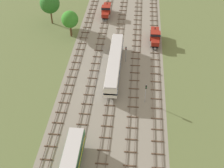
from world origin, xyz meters
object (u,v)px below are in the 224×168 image
object	(u,v)px
signal_post_nearest	(126,52)
shunter_loco_left_midfar	(106,10)
signal_post_near	(146,91)
passenger_coach_centre_left_near	(114,63)
shunter_loco_centre_right_mid	(155,36)

from	to	relation	value
signal_post_nearest	shunter_loco_left_midfar	bearing A→B (deg)	106.81
shunter_loco_left_midfar	signal_post_nearest	distance (m)	25.86
signal_post_near	passenger_coach_centre_left_near	bearing A→B (deg)	125.76
signal_post_near	signal_post_nearest	bearing A→B (deg)	108.81
signal_post_nearest	signal_post_near	world-z (taller)	signal_post_near
shunter_loco_left_midfar	shunter_loco_centre_right_mid	bearing A→B (deg)	-44.35
shunter_loco_centre_right_mid	signal_post_near	bearing A→B (deg)	-95.75
passenger_coach_centre_left_near	signal_post_nearest	bearing A→B (deg)	59.62
passenger_coach_centre_left_near	signal_post_nearest	distance (m)	4.94
signal_post_near	shunter_loco_centre_right_mid	bearing A→B (deg)	84.25
passenger_coach_centre_left_near	shunter_loco_left_midfar	bearing A→B (deg)	99.75
shunter_loco_left_midfar	signal_post_near	bearing A→B (deg)	-72.44
shunter_loco_centre_right_mid	passenger_coach_centre_left_near	bearing A→B (deg)	-124.72
shunter_loco_left_midfar	passenger_coach_centre_left_near	bearing A→B (deg)	-80.25
signal_post_nearest	signal_post_near	xyz separation A→B (m)	(4.98, -14.62, 0.12)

